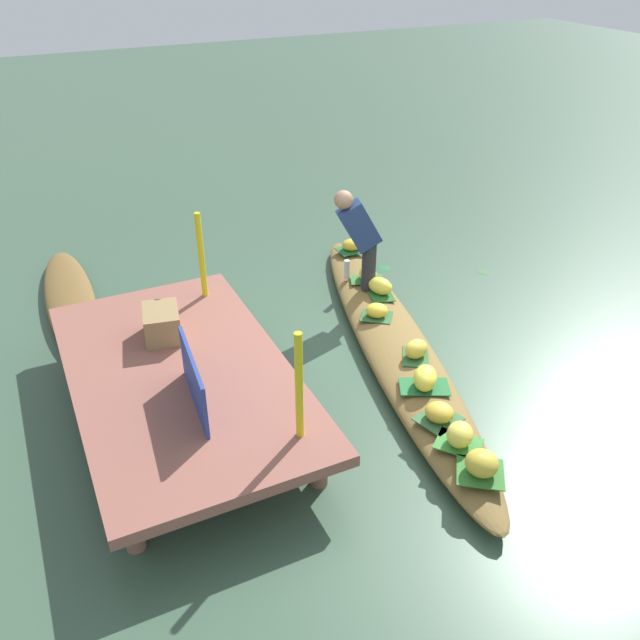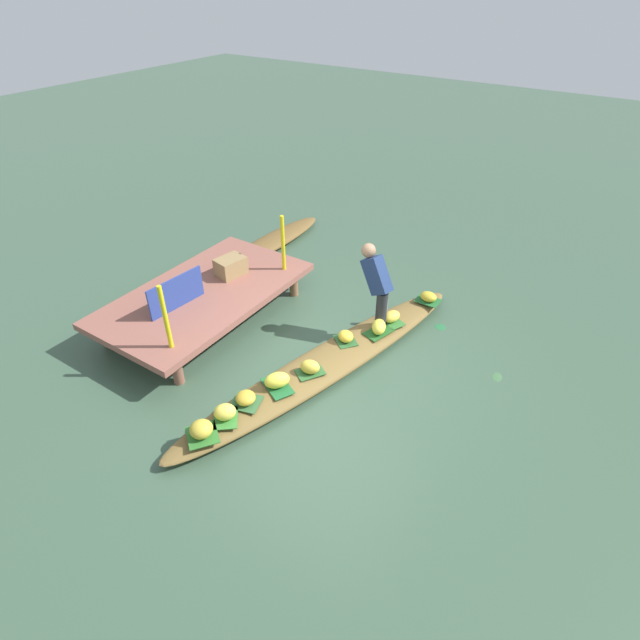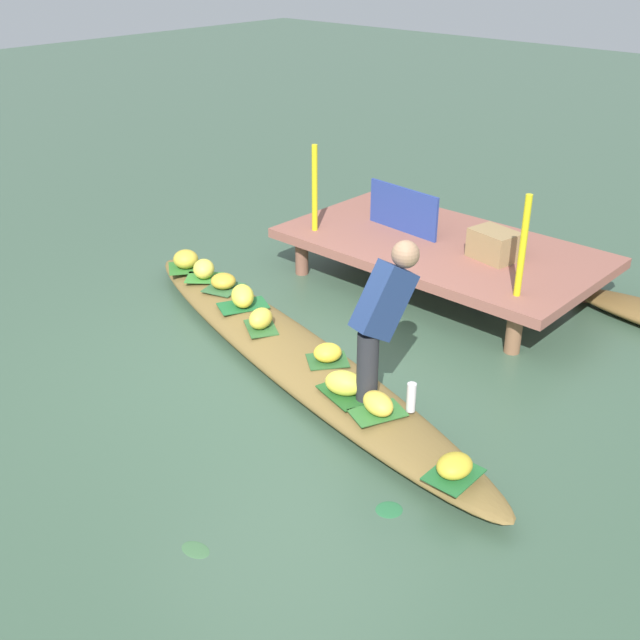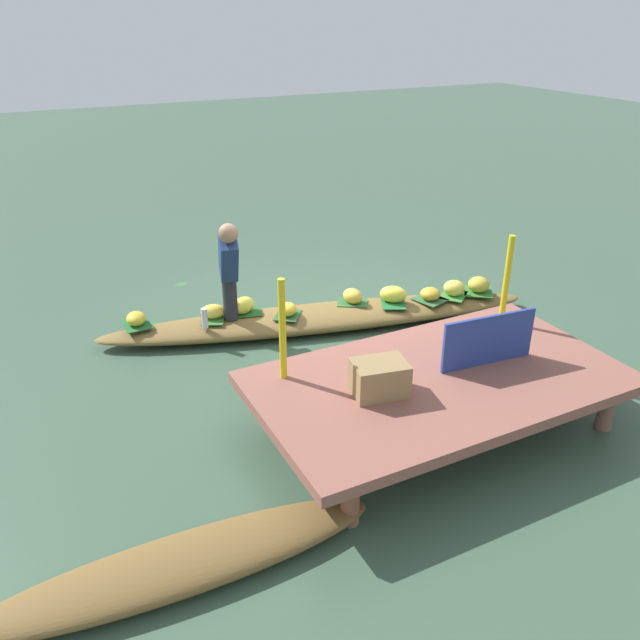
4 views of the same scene
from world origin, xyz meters
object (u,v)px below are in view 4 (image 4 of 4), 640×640
object	(u,v)px
banana_bunch_0	(393,294)
banana_bunch_6	(288,309)
vendor_person	(229,265)
moored_boat	(183,564)
banana_bunch_5	(213,311)
banana_bunch_3	(243,305)
banana_bunch_2	(136,319)
water_bottle	(205,318)
vendor_boat	(321,318)
banana_bunch_4	(353,296)
banana_bunch_8	(454,288)
banana_bunch_7	(430,294)
market_banner	(488,340)
banana_bunch_1	(479,284)
produce_crate	(379,378)

from	to	relation	value
banana_bunch_0	banana_bunch_6	distance (m)	1.28
vendor_person	banana_bunch_0	bearing A→B (deg)	169.94
moored_boat	banana_bunch_5	world-z (taller)	banana_bunch_5
banana_bunch_3	banana_bunch_6	size ratio (longest dim) A/B	1.28
banana_bunch_2	water_bottle	distance (m)	0.77
vendor_boat	banana_bunch_0	world-z (taller)	banana_bunch_0
banana_bunch_4	banana_bunch_6	distance (m)	0.82
banana_bunch_8	banana_bunch_7	bearing A→B (deg)	-5.29
banana_bunch_4	market_banner	size ratio (longest dim) A/B	0.27
vendor_boat	banana_bunch_1	bearing A→B (deg)	-178.79
vendor_boat	banana_bunch_6	xyz separation A→B (m)	(0.41, -0.02, 0.19)
vendor_boat	banana_bunch_2	world-z (taller)	banana_bunch_2
banana_bunch_2	banana_bunch_3	bearing A→B (deg)	167.67
banana_bunch_4	produce_crate	bearing A→B (deg)	65.63
banana_bunch_0	water_bottle	distance (m)	2.21
banana_bunch_0	banana_bunch_8	size ratio (longest dim) A/B	1.24
banana_bunch_2	banana_bunch_3	world-z (taller)	banana_bunch_3
banana_bunch_1	water_bottle	xyz separation A→B (m)	(3.27, -0.56, 0.01)
vendor_boat	vendor_person	distance (m)	1.30
vendor_boat	banana_bunch_8	world-z (taller)	banana_bunch_8
banana_bunch_2	banana_bunch_7	world-z (taller)	banana_bunch_7
market_banner	moored_boat	bearing A→B (deg)	17.45
moored_boat	market_banner	world-z (taller)	market_banner
banana_bunch_2	water_bottle	xyz separation A→B (m)	(-0.65, 0.41, 0.04)
moored_boat	produce_crate	world-z (taller)	produce_crate
water_bottle	banana_bunch_5	bearing A→B (deg)	-129.24
banana_bunch_6	produce_crate	world-z (taller)	produce_crate
water_bottle	market_banner	xyz separation A→B (m)	(-1.86, 2.34, 0.39)
produce_crate	market_banner	bearing A→B (deg)	179.26
banana_bunch_3	vendor_person	size ratio (longest dim) A/B	0.25
banana_bunch_6	produce_crate	size ratio (longest dim) A/B	0.52
moored_boat	banana_bunch_7	xyz separation A→B (m)	(-3.73, -2.50, 0.20)
vendor_boat	water_bottle	world-z (taller)	water_bottle
water_bottle	banana_bunch_2	bearing A→B (deg)	-32.39
vendor_boat	banana_bunch_5	size ratio (longest dim) A/B	18.34
banana_bunch_3	banana_bunch_4	bearing A→B (deg)	165.46
banana_bunch_1	vendor_person	xyz separation A→B (m)	(2.97, -0.54, 0.58)
banana_bunch_8	water_bottle	xyz separation A→B (m)	(2.94, -0.52, 0.01)
banana_bunch_7	market_banner	xyz separation A→B (m)	(0.75, 1.85, 0.43)
banana_bunch_2	banana_bunch_8	world-z (taller)	banana_bunch_8
vendor_boat	banana_bunch_0	bearing A→B (deg)	179.58
banana_bunch_7	banana_bunch_0	bearing A→B (deg)	-18.00
banana_bunch_1	banana_bunch_7	distance (m)	0.67
vendor_person	market_banner	size ratio (longest dim) A/B	1.30
banana_bunch_7	banana_bunch_3	bearing A→B (deg)	-17.14
banana_bunch_0	banana_bunch_3	distance (m)	1.76
vendor_boat	banana_bunch_8	bearing A→B (deg)	-179.85
vendor_boat	banana_bunch_5	world-z (taller)	banana_bunch_5
vendor_person	banana_bunch_2	bearing A→B (deg)	-24.27
banana_bunch_3	banana_bunch_0	bearing A→B (deg)	163.08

